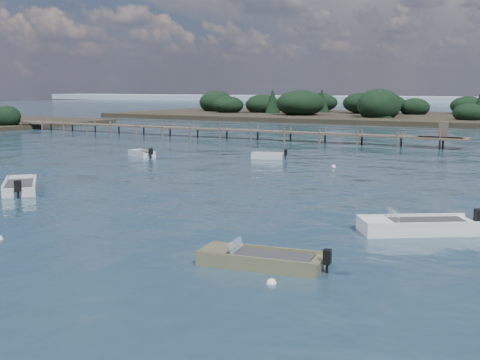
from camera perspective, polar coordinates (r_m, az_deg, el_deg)
The scene contains 10 objects.
ground at distance 76.63m, azimuth 17.35°, elevation 3.83°, with size 400.00×400.00×0.00m, color #162834.
dinghy_mid_grey at distance 38.04m, azimuth -20.09°, elevation -0.70°, with size 4.62×4.52×1.29m.
dinghy_mid_white_a at distance 20.90m, azimuth 1.96°, elevation -7.78°, with size 4.63×2.21×1.06m.
dinghy_mid_white_b at distance 26.62m, azimuth 16.44°, elevation -4.44°, with size 5.03×4.17×1.30m.
tender_far_white at distance 51.93m, azimuth 2.65°, elevation 2.21°, with size 3.13×1.79×1.05m.
tender_far_grey at distance 54.25m, azimuth -9.30°, elevation 2.39°, with size 3.33×2.33×1.07m.
buoy_b at distance 19.17m, azimuth 3.01°, elevation -9.77°, with size 0.32×0.32×0.32m, color white.
buoy_e at distance 47.14m, azimuth 8.87°, elevation 1.26°, with size 0.32×0.32×0.32m, color white.
jetty at distance 73.16m, azimuth -1.60°, elevation 4.78°, with size 64.50×3.20×3.40m.
distant_haze at distance 266.62m, azimuth 5.77°, elevation 7.44°, with size 280.00×20.00×2.40m, color #8A9FAB.
Camera 1 is at (15.43, -14.81, 6.10)m, focal length 45.00 mm.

